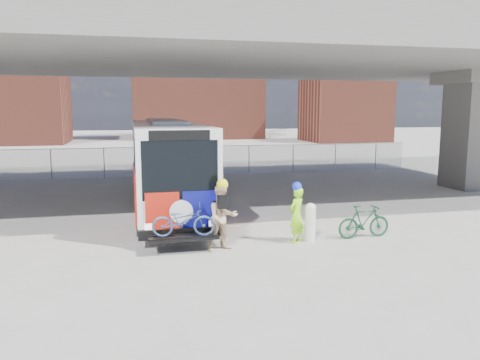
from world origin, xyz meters
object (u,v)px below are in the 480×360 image
object	(u,v)px
bollard	(310,221)
cyclist_tan	(223,217)
cyclist_hivis	(296,213)
bus	(165,158)
bike_parked	(364,222)

from	to	relation	value
bollard	cyclist_tan	size ratio (longest dim) A/B	0.58
cyclist_hivis	bus	bearing A→B (deg)	-97.56
bus	cyclist_hivis	world-z (taller)	bus
bus	bike_parked	distance (m)	8.74
bollard	bike_parked	size ratio (longest dim) A/B	0.69
cyclist_tan	bike_parked	bearing A→B (deg)	-9.18
bollard	cyclist_tan	world-z (taller)	cyclist_tan
bus	bike_parked	xyz separation A→B (m)	(5.83, -6.32, -1.57)
bollard	cyclist_hivis	xyz separation A→B (m)	(-0.46, 0.00, 0.26)
bike_parked	cyclist_tan	bearing A→B (deg)	91.35
bollard	bike_parked	xyz separation A→B (m)	(1.84, 0.00, -0.12)
cyclist_tan	bus	bearing A→B (deg)	87.35
cyclist_hivis	bollard	bearing A→B (deg)	143.30
cyclist_hivis	cyclist_tan	distance (m)	2.39
bus	bollard	world-z (taller)	bus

